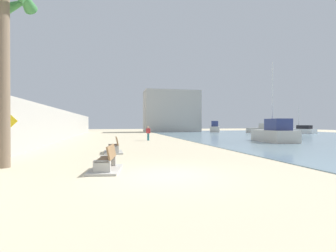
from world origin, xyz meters
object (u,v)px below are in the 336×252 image
(palm_tree, at_px, (3,32))
(bench_near, at_px, (106,165))
(bench_far, at_px, (114,149))
(pedestrian_sign, at_px, (9,130))
(person_walking, at_px, (148,132))
(boat_outer, at_px, (275,133))
(boat_distant, at_px, (215,128))
(boat_far_left, at_px, (263,129))
(boat_far_right, at_px, (301,130))

(palm_tree, relative_size, bench_near, 3.54)
(bench_far, bearing_deg, pedestrian_sign, -160.98)
(bench_far, distance_m, person_walking, 11.40)
(palm_tree, bearing_deg, boat_outer, 27.54)
(bench_near, distance_m, boat_distant, 45.83)
(palm_tree, bearing_deg, pedestrian_sign, 106.58)
(boat_far_left, bearing_deg, bench_near, -130.64)
(boat_distant, bearing_deg, boat_far_left, -49.84)
(boat_far_left, bearing_deg, palm_tree, -135.98)
(boat_far_right, xyz_separation_m, boat_distant, (-12.32, 10.58, 0.29))
(boat_far_left, height_order, boat_outer, boat_outer)
(boat_far_left, xyz_separation_m, boat_far_right, (5.78, -2.83, -0.11))
(palm_tree, height_order, pedestrian_sign, palm_tree)
(boat_outer, distance_m, boat_distant, 29.09)
(bench_near, distance_m, bench_far, 6.03)
(boat_distant, bearing_deg, boat_far_right, -40.66)
(palm_tree, distance_m, boat_far_left, 45.01)
(bench_far, height_order, person_walking, person_walking)
(boat_distant, bearing_deg, palm_tree, -123.42)
(person_walking, bearing_deg, pedestrian_sign, -125.05)
(boat_outer, distance_m, pedestrian_sign, 22.01)
(pedestrian_sign, bearing_deg, bench_near, -40.90)
(boat_far_left, bearing_deg, pedestrian_sign, -139.19)
(bench_far, bearing_deg, boat_far_right, 35.40)
(person_walking, bearing_deg, bench_near, -103.15)
(boat_far_right, bearing_deg, boat_distant, 139.34)
(palm_tree, xyz_separation_m, boat_far_left, (32.18, 31.10, -4.80))
(boat_far_right, relative_size, pedestrian_sign, 2.51)
(boat_outer, bearing_deg, pedestrian_sign, -159.51)
(boat_outer, xyz_separation_m, boat_far_right, (18.13, 17.93, -0.27))
(bench_near, relative_size, boat_distant, 0.48)
(boat_outer, height_order, boat_distant, boat_outer)
(bench_near, xyz_separation_m, boat_distant, (21.53, 40.45, 0.67))
(boat_far_left, height_order, pedestrian_sign, pedestrian_sign)
(person_walking, height_order, boat_outer, boat_outer)
(palm_tree, relative_size, boat_far_left, 1.24)
(boat_far_right, bearing_deg, bench_near, -138.57)
(palm_tree, distance_m, pedestrian_sign, 4.90)
(bench_far, height_order, pedestrian_sign, pedestrian_sign)
(boat_far_left, height_order, boat_far_right, boat_far_right)
(boat_far_left, distance_m, boat_outer, 24.16)
(boat_far_left, xyz_separation_m, boat_outer, (-12.35, -20.76, 0.16))
(bench_near, xyz_separation_m, pedestrian_sign, (-4.89, 4.24, 1.23))
(palm_tree, bearing_deg, person_walking, 62.15)
(bench_near, distance_m, person_walking, 17.27)
(bench_far, distance_m, boat_far_left, 38.51)
(boat_far_left, relative_size, pedestrian_sign, 2.71)
(boat_distant, bearing_deg, person_walking, -126.67)
(bench_far, distance_m, boat_far_right, 41.16)
(bench_far, height_order, boat_far_right, boat_far_right)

